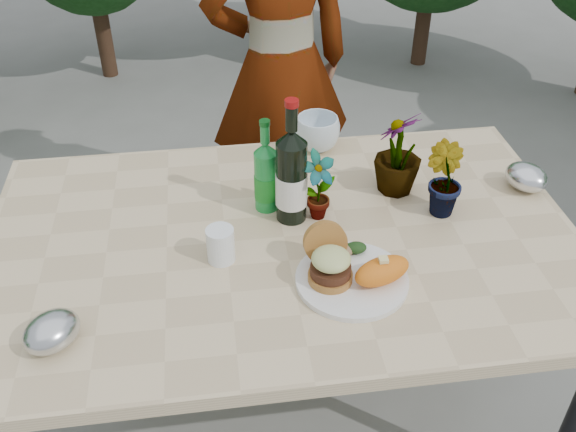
{
  "coord_description": "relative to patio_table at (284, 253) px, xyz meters",
  "views": [
    {
      "loc": [
        -0.18,
        -1.33,
        1.84
      ],
      "look_at": [
        0.0,
        -0.08,
        0.88
      ],
      "focal_mm": 40.0,
      "sensor_mm": 36.0,
      "label": 1
    }
  ],
  "objects": [
    {
      "name": "ground",
      "position": [
        0.0,
        0.0,
        -0.69
      ],
      "size": [
        80.0,
        80.0,
        0.0
      ],
      "primitive_type": "plane",
      "color": "slate",
      "rests_on": "ground"
    },
    {
      "name": "patio_table",
      "position": [
        0.0,
        0.0,
        0.0
      ],
      "size": [
        1.6,
        1.0,
        0.75
      ],
      "color": "beige",
      "rests_on": "ground"
    },
    {
      "name": "dinner_plate",
      "position": [
        0.14,
        -0.2,
        0.06
      ],
      "size": [
        0.28,
        0.28,
        0.01
      ],
      "primitive_type": "cylinder",
      "color": "white",
      "rests_on": "patio_table"
    },
    {
      "name": "burger_stack",
      "position": [
        0.09,
        -0.18,
        0.12
      ],
      "size": [
        0.11,
        0.16,
        0.11
      ],
      "color": "#B7722D",
      "rests_on": "dinner_plate"
    },
    {
      "name": "sweet_potato",
      "position": [
        0.21,
        -0.22,
        0.1
      ],
      "size": [
        0.17,
        0.12,
        0.06
      ],
      "primitive_type": "ellipsoid",
      "rotation": [
        0.0,
        0.0,
        0.35
      ],
      "color": "orange",
      "rests_on": "dinner_plate"
    },
    {
      "name": "grilled_veg",
      "position": [
        0.16,
        -0.11,
        0.09
      ],
      "size": [
        0.08,
        0.05,
        0.03
      ],
      "color": "olive",
      "rests_on": "dinner_plate"
    },
    {
      "name": "wine_bottle",
      "position": [
        0.03,
        0.08,
        0.19
      ],
      "size": [
        0.09,
        0.09,
        0.36
      ],
      "rotation": [
        0.0,
        0.0,
        0.16
      ],
      "color": "black",
      "rests_on": "patio_table"
    },
    {
      "name": "sparkling_water",
      "position": [
        -0.03,
        0.14,
        0.16
      ],
      "size": [
        0.07,
        0.07,
        0.28
      ],
      "rotation": [
        0.0,
        0.0,
        -0.32
      ],
      "color": "green",
      "rests_on": "patio_table"
    },
    {
      "name": "plastic_cup",
      "position": [
        -0.17,
        -0.07,
        0.1
      ],
      "size": [
        0.07,
        0.07,
        0.09
      ],
      "primitive_type": "cylinder",
      "color": "white",
      "rests_on": "patio_table"
    },
    {
      "name": "seedling_left",
      "position": [
        0.1,
        0.07,
        0.16
      ],
      "size": [
        0.13,
        0.11,
        0.21
      ],
      "primitive_type": "imported",
      "rotation": [
        0.0,
        0.0,
        0.38
      ],
      "color": "#275F20",
      "rests_on": "patio_table"
    },
    {
      "name": "seedling_mid",
      "position": [
        0.45,
        0.06,
        0.16
      ],
      "size": [
        0.13,
        0.14,
        0.21
      ],
      "primitive_type": "imported",
      "rotation": [
        0.0,
        0.0,
        1.97
      ],
      "color": "#2D5F20",
      "rests_on": "patio_table"
    },
    {
      "name": "seedling_right",
      "position": [
        0.36,
        0.18,
        0.18
      ],
      "size": [
        0.2,
        0.2,
        0.25
      ],
      "primitive_type": "imported",
      "rotation": [
        0.0,
        0.0,
        3.99
      ],
      "color": "#1D521C",
      "rests_on": "patio_table"
    },
    {
      "name": "blue_bowl",
      "position": [
        0.17,
        0.44,
        0.11
      ],
      "size": [
        0.17,
        0.17,
        0.11
      ],
      "primitive_type": "imported",
      "rotation": [
        0.0,
        0.0,
        -0.22
      ],
      "color": "silver",
      "rests_on": "patio_table"
    },
    {
      "name": "foil_packet_left",
      "position": [
        -0.55,
        -0.3,
        0.1
      ],
      "size": [
        0.17,
        0.17,
        0.08
      ],
      "primitive_type": "ellipsoid",
      "rotation": [
        0.0,
        0.0,
        0.82
      ],
      "color": "#B6B9BE",
      "rests_on": "patio_table"
    },
    {
      "name": "foil_packet_right",
      "position": [
        0.74,
        0.13,
        0.1
      ],
      "size": [
        0.16,
        0.17,
        0.08
      ],
      "primitive_type": "ellipsoid",
      "rotation": [
        0.0,
        0.0,
        2.03
      ],
      "color": "silver",
      "rests_on": "patio_table"
    },
    {
      "name": "person",
      "position": [
        0.11,
        0.97,
        0.12
      ],
      "size": [
        0.65,
        0.49,
        1.62
      ],
      "primitive_type": "imported",
      "rotation": [
        0.0,
        0.0,
        3.33
      ],
      "color": "#97604B",
      "rests_on": "ground"
    }
  ]
}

